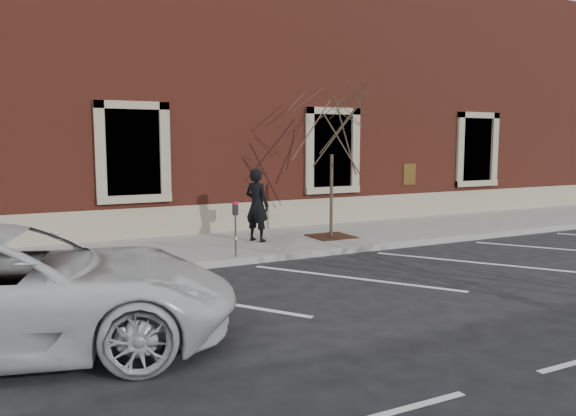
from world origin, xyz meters
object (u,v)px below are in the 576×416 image
man (257,205)px  parking_meter (235,219)px  white_truck (5,290)px  sapling (332,131)px

man → parking_meter: (-1.21, -1.57, -0.08)m
man → white_truck: man is taller
man → white_truck: (-5.76, -5.14, -0.27)m
man → parking_meter: bearing=113.5°
white_truck → sapling: bearing=-44.1°
man → sapling: sapling is taller
sapling → white_truck: (-7.79, -4.85, -2.13)m
parking_meter → sapling: bearing=8.3°
sapling → man: bearing=171.9°
man → sapling: bearing=-127.0°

